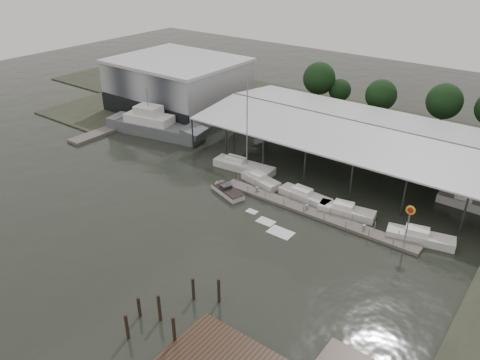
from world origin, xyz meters
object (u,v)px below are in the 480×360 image
Objects in this scene: grey_trawler at (156,126)px; speedboat_underway at (226,190)px; white_sailboat at (243,166)px; shell_fuel_sign at (409,218)px.

grey_trawler reaches higher than speedboat_underway.
speedboat_underway is (2.34, -7.26, -0.27)m from white_sailboat.
grey_trawler is at bearing -3.50° from speedboat_underway.
grey_trawler is (-48.75, 7.17, -2.35)m from shell_fuel_sign.
speedboat_underway is at bearing -174.63° from shell_fuel_sign.
shell_fuel_sign is 49.33m from grey_trawler.
speedboat_underway is at bearing -77.75° from white_sailboat.
grey_trawler reaches higher than shell_fuel_sign.
white_sailboat reaches higher than grey_trawler.
white_sailboat is (21.61, -2.24, -0.92)m from grey_trawler.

